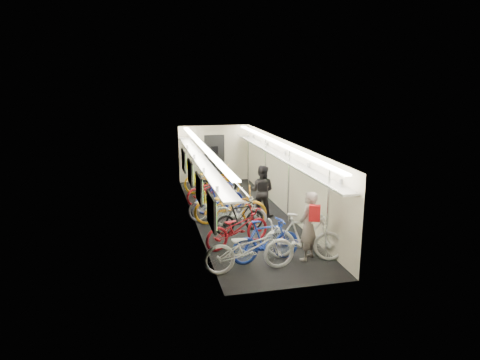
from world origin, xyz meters
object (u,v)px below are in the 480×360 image
bicycle_0 (250,248)px  bicycle_1 (266,240)px  passenger_near (308,226)px  passenger_mid (262,191)px  backpack (315,213)px

bicycle_0 → bicycle_1: 0.66m
bicycle_1 → passenger_near: size_ratio=1.04×
passenger_near → passenger_mid: size_ratio=1.03×
bicycle_0 → passenger_near: (1.54, 0.32, 0.29)m
backpack → passenger_mid: bearing=115.7°
passenger_near → bicycle_0: bearing=-30.5°
bicycle_1 → passenger_mid: size_ratio=1.08×
passenger_near → backpack: passenger_near is taller
bicycle_1 → passenger_mid: 3.55m
bicycle_1 → backpack: 1.34m
bicycle_1 → passenger_mid: bearing=-22.8°
passenger_near → bicycle_1: bearing=-48.0°
bicycle_0 → passenger_near: passenger_near is taller
bicycle_1 → bicycle_0: bearing=120.5°
passenger_near → passenger_mid: passenger_near is taller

